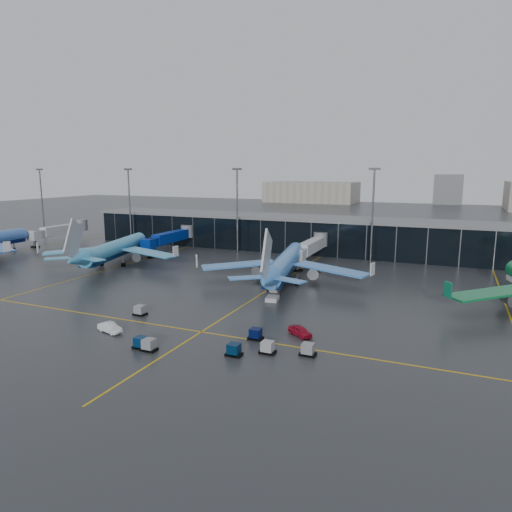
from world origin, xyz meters
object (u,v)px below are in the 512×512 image
at_px(baggage_carts, 211,339).
at_px(service_van_red, 300,331).
at_px(airliner_arkefly, 115,239).
at_px(mobile_airstair, 272,297).
at_px(airliner_klm_near, 285,252).
at_px(service_van_white, 110,328).

bearing_deg(baggage_carts, service_van_red, 38.07).
relative_size(baggage_carts, service_van_red, 7.74).
height_order(baggage_carts, service_van_red, baggage_carts).
bearing_deg(airliner_arkefly, mobile_airstair, -31.99).
distance_m(airliner_arkefly, mobile_airstair, 53.76).
bearing_deg(airliner_klm_near, airliner_arkefly, 169.12).
xyz_separation_m(service_van_red, service_van_white, (-27.61, -10.27, -0.00)).
distance_m(mobile_airstair, service_van_white, 31.31).
relative_size(airliner_klm_near, baggage_carts, 1.31).
xyz_separation_m(mobile_airstair, service_van_red, (10.87, -16.18, -0.02)).
height_order(airliner_klm_near, service_van_white, airliner_klm_near).
height_order(mobile_airstair, service_van_red, mobile_airstair).
relative_size(airliner_klm_near, mobile_airstair, 12.77).
relative_size(airliner_klm_near, service_van_white, 9.87).
distance_m(airliner_arkefly, service_van_red, 69.90).
height_order(airliner_arkefly, baggage_carts, airliner_arkefly).
bearing_deg(baggage_carts, service_van_white, -173.80).
xyz_separation_m(baggage_carts, service_van_red, (10.78, 8.44, -0.01)).
height_order(airliner_arkefly, service_van_red, airliner_arkefly).
bearing_deg(service_van_white, service_van_red, -55.20).
distance_m(airliner_arkefly, airliner_klm_near, 48.30).
bearing_deg(mobile_airstair, service_van_red, -65.65).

